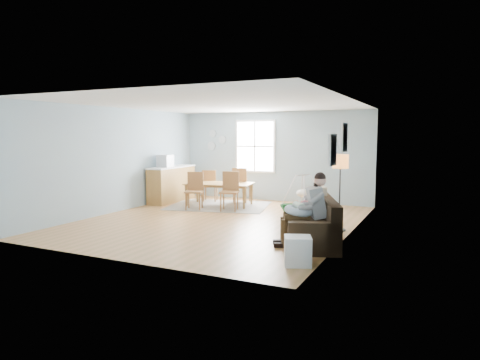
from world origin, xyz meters
The scene contains 22 objects.
room centered at (0.00, 0.00, 2.42)m, with size 8.40×9.40×3.90m.
window centered at (-0.60, 3.46, 1.65)m, with size 1.32×0.08×1.62m.
pictures centered at (2.97, -1.05, 1.85)m, with size 0.05×1.34×0.74m.
wall_plates centered at (-2.00, 3.47, 1.83)m, with size 0.67×0.02×0.66m.
sofa centered at (2.51, -0.99, 0.29)m, with size 1.57×2.23×0.83m.
green_throw centered at (2.18, -0.39, 0.53)m, with size 0.94×0.74×0.04m, color #155C16.
beige_pillow centered at (2.50, -0.41, 0.75)m, with size 0.13×0.48×0.48m, color #C8B499.
father centered at (2.49, -1.31, 0.71)m, with size 1.00×0.74×1.34m.
nursing_pillow centered at (2.35, -1.37, 0.64)m, with size 0.52×0.52×0.14m, color silver.
infant centered at (2.33, -1.34, 0.73)m, with size 0.30×0.36×0.14m.
toddler centered at (2.36, -0.83, 0.70)m, with size 0.55×0.45×0.82m.
floor_lamp centered at (2.74, 0.19, 1.32)m, with size 0.32×0.32×1.60m.
storage_cube centered at (2.69, -2.50, 0.22)m, with size 0.51×0.48×0.45m.
rug centered at (-1.02, 1.88, 0.01)m, with size 2.70×2.05×0.01m, color gray.
dining_table centered at (-1.02, 1.88, 0.32)m, with size 1.84×1.03×0.65m, color olive.
chair_sw centered at (-1.36, 1.12, 0.58)m, with size 0.58×0.58×1.01m.
chair_se centered at (-0.41, 1.34, 0.60)m, with size 0.58×0.58×1.04m.
chair_nw centered at (-1.63, 2.43, 0.55)m, with size 0.55×0.55×0.96m.
chair_ne centered at (-0.70, 2.63, 0.60)m, with size 0.53×0.53×1.04m.
counter centered at (-2.70, 1.99, 0.54)m, with size 0.61×1.91×1.06m.
monitor centered at (-2.68, 1.63, 1.24)m, with size 0.39×0.36×0.36m.
baby_swing centered at (1.18, 2.71, 0.40)m, with size 1.16×1.17×0.90m.
Camera 1 is at (4.65, -8.66, 1.99)m, focal length 32.00 mm.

